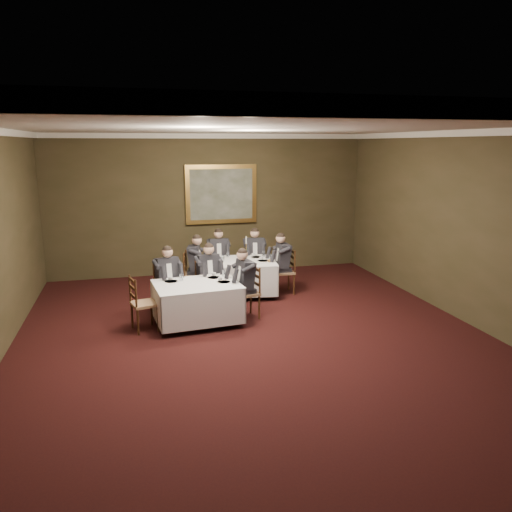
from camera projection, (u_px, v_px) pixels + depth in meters
name	position (u px, v px, depth m)	size (l,w,h in m)	color
ground	(260.00, 345.00, 8.24)	(10.00, 10.00, 0.00)	black
ceiling	(260.00, 127.00, 7.47)	(8.00, 10.00, 0.10)	silver
back_wall	(210.00, 205.00, 12.58)	(8.00, 0.10, 3.50)	#37321B
front_wall	(462.00, 389.00, 3.13)	(8.00, 0.10, 3.50)	#37321B
right_wall	(478.00, 231.00, 8.81)	(0.10, 10.00, 3.50)	#37321B
crown_molding	(260.00, 131.00, 7.48)	(8.00, 10.00, 0.12)	white
table_main	(239.00, 275.00, 10.92)	(1.73, 1.41, 0.67)	black
table_second	(197.00, 300.00, 9.14)	(1.64, 1.32, 0.67)	black
chair_main_backleft	(219.00, 273.00, 11.70)	(0.45, 0.43, 1.00)	#916D49
diner_main_backleft	(219.00, 264.00, 11.63)	(0.43, 0.49, 1.35)	black
chair_main_backright	(254.00, 272.00, 11.79)	(0.49, 0.47, 1.00)	#916D49
diner_main_backright	(254.00, 263.00, 11.73)	(0.46, 0.53, 1.35)	black
chair_main_endleft	(194.00, 283.00, 10.85)	(0.51, 0.53, 1.00)	#916D49
diner_main_endleft	(194.00, 273.00, 10.80)	(0.56, 0.50, 1.35)	black
chair_main_endright	(284.00, 281.00, 11.07)	(0.42, 0.44, 1.00)	#916D49
diner_main_endright	(284.00, 271.00, 11.02)	(0.48, 0.42, 1.35)	black
chair_sec_backleft	(168.00, 299.00, 9.76)	(0.54, 0.53, 1.00)	#916D49
diner_sec_backleft	(167.00, 288.00, 9.70)	(0.52, 0.58, 1.35)	black
chair_sec_backright	(208.00, 295.00, 10.04)	(0.51, 0.50, 1.00)	#916D49
diner_sec_backright	(208.00, 284.00, 9.98)	(0.48, 0.55, 1.35)	black
chair_sec_endright	(247.00, 303.00, 9.50)	(0.50, 0.52, 1.00)	#916D49
diner_sec_endright	(246.00, 292.00, 9.45)	(0.55, 0.49, 1.35)	black
chair_sec_endleft	(144.00, 315.00, 8.86)	(0.52, 0.53, 1.00)	#916D49
centerpiece	(242.00, 254.00, 10.84)	(0.26, 0.23, 0.29)	#2D5926
candlestick	(246.00, 251.00, 10.84)	(0.08, 0.08, 0.55)	#BC8739
place_setting_table_main	(221.00, 256.00, 11.16)	(0.33, 0.31, 0.14)	white
place_setting_table_second	(174.00, 279.00, 9.26)	(0.33, 0.31, 0.14)	white
painting	(221.00, 194.00, 12.53)	(1.80, 0.09, 1.48)	#DDA651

